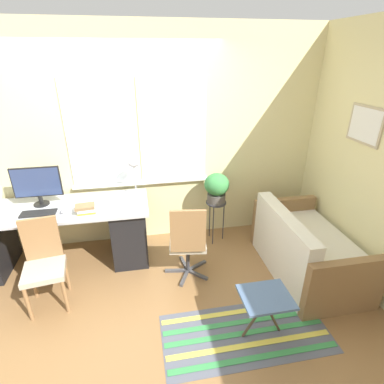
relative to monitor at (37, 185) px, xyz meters
name	(u,v)px	position (x,y,z in m)	size (l,w,h in m)	color
ground_plane	(129,273)	(0.93, -0.48, -1.01)	(14.00, 14.00, 0.00)	olive
wall_back_with_window	(120,143)	(0.94, 0.32, 0.34)	(9.00, 0.12, 2.70)	beige
wall_right_with_picture	(349,151)	(3.49, -0.48, 0.34)	(0.08, 9.00, 2.70)	beige
desk	(61,234)	(0.17, -0.12, -0.60)	(2.09, 0.72, 0.76)	#B2B7BC
monitor	(37,185)	(0.00, 0.00, 0.00)	(0.52, 0.17, 0.46)	black
keyboard	(38,213)	(0.02, -0.24, -0.24)	(0.37, 0.15, 0.02)	black
mouse	(62,212)	(0.27, -0.26, -0.24)	(0.04, 0.07, 0.03)	slate
desk_lamp	(134,168)	(1.08, 0.05, 0.10)	(0.14, 0.14, 0.46)	#ADADB2
book_stack	(86,209)	(0.54, -0.30, -0.20)	(0.23, 0.16, 0.09)	yellow
desk_chair_wooden	(44,262)	(0.14, -0.74, -0.54)	(0.43, 0.44, 0.90)	olive
office_chair_swivel	(188,242)	(1.61, -0.64, -0.53)	(0.52, 0.52, 0.93)	#47474C
couch_loveseat	(305,251)	(2.96, -0.80, -0.73)	(0.83, 1.40, 0.78)	silver
plant_stand	(216,206)	(2.10, 0.03, -0.49)	(0.26, 0.26, 0.58)	#333338
potted_plant	(217,187)	(2.10, 0.03, -0.21)	(0.32, 0.32, 0.39)	#514C47
floor_rug_striped	(246,333)	(2.00, -1.52, -1.00)	(1.54, 0.69, 0.01)	#565B6B
folding_stool	(266,300)	(2.14, -1.55, -0.59)	(0.43, 0.37, 0.46)	slate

